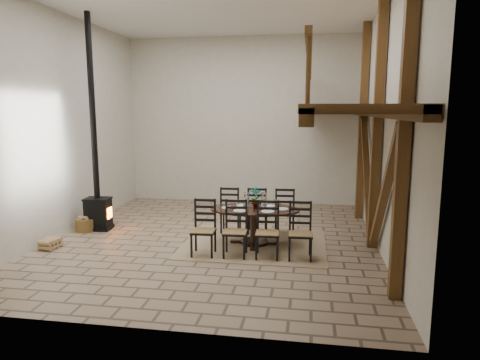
% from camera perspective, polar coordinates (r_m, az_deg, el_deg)
% --- Properties ---
extents(ground, '(8.00, 8.00, 0.00)m').
position_cam_1_polar(ground, '(9.61, -3.49, -7.86)').
color(ground, gray).
rests_on(ground, ground).
extents(room_shell, '(7.02, 8.02, 5.01)m').
position_cam_1_polar(room_shell, '(8.99, 3.86, 10.43)').
color(room_shell, beige).
rests_on(room_shell, ground).
extents(rug, '(3.00, 2.50, 0.02)m').
position_cam_1_polar(rug, '(9.25, 1.95, -8.48)').
color(rug, tan).
rests_on(rug, ground).
extents(dining_table, '(2.35, 2.20, 1.22)m').
position_cam_1_polar(dining_table, '(9.05, 1.92, -6.30)').
color(dining_table, black).
rests_on(dining_table, ground).
extents(wood_stove, '(0.63, 0.50, 5.00)m').
position_cam_1_polar(wood_stove, '(10.65, -18.59, -0.30)').
color(wood_stove, black).
rests_on(wood_stove, ground).
extents(log_basket, '(0.45, 0.45, 0.38)m').
position_cam_1_polar(log_basket, '(10.81, -19.93, -5.56)').
color(log_basket, brown).
rests_on(log_basket, ground).
extents(log_stack, '(0.36, 0.46, 0.21)m').
position_cam_1_polar(log_stack, '(9.77, -23.97, -7.75)').
color(log_stack, tan).
rests_on(log_stack, ground).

